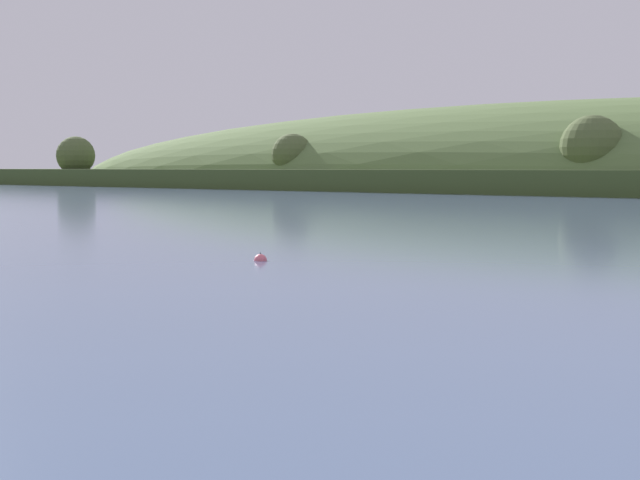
# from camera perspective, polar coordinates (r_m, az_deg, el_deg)

# --- Properties ---
(far_shoreline_hill) EXTENTS (416.98, 132.29, 39.32)m
(far_shoreline_hill) POSITION_cam_1_polar(r_m,az_deg,el_deg) (215.34, 13.88, 3.17)
(far_shoreline_hill) COLOR #3C4E24
(far_shoreline_hill) RESTS_ON ground
(mooring_buoy_midchannel) EXTENTS (0.67, 0.67, 0.75)m
(mooring_buoy_midchannel) POSITION_cam_1_polar(r_m,az_deg,el_deg) (46.86, -3.70, -1.27)
(mooring_buoy_midchannel) COLOR #E06675
(mooring_buoy_midchannel) RESTS_ON ground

